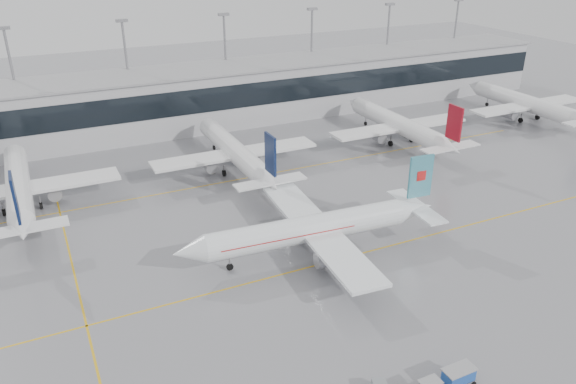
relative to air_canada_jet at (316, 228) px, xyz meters
name	(u,v)px	position (x,y,z in m)	size (l,w,h in m)	color
ground	(328,262)	(0.26, -2.91, -3.69)	(320.00, 320.00, 0.00)	gray
taxi_line_main	(328,262)	(0.26, -2.91, -3.68)	(120.00, 0.25, 0.01)	gold
taxi_line_north	(243,178)	(0.26, 27.09, -3.68)	(120.00, 0.25, 0.01)	gold
taxi_line_cross	(71,260)	(-29.74, 12.09, -3.68)	(0.25, 60.00, 0.01)	gold
terminal	(188,99)	(0.26, 59.09, 2.31)	(180.00, 15.00, 12.00)	#A9A9AD
terminal_glass	(198,101)	(0.26, 51.54, 3.81)	(180.00, 0.20, 5.00)	black
terminal_roof	(186,71)	(0.26, 59.09, 8.51)	(182.00, 16.00, 0.40)	gray
light_masts	(178,60)	(0.26, 65.09, 9.66)	(156.40, 1.00, 22.60)	gray
air_canada_jet	(316,228)	(0.00, 0.00, 0.00)	(36.89, 29.67, 11.62)	white
parked_jet_b	(18,187)	(-34.74, 30.78, 0.02)	(29.64, 36.96, 11.72)	white
parked_jet_c	(235,152)	(0.26, 30.78, 0.02)	(29.64, 36.96, 11.72)	white
parked_jet_d	(399,125)	(35.26, 30.78, 0.02)	(29.64, 36.96, 11.72)	white
parked_jet_e	(528,104)	(70.26, 30.78, 0.02)	(29.64, 36.96, 11.72)	white
baggage_cart	(459,376)	(0.74, -27.10, -2.54)	(3.19, 1.81, 1.96)	gray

